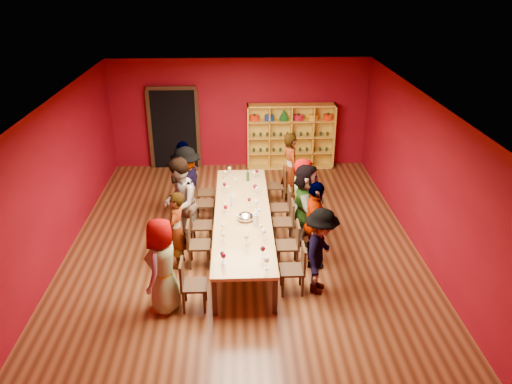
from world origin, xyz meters
TOP-DOWN VIEW (x-y plane):
  - room_shell at (0.00, 0.00)m, footprint 7.10×9.10m
  - tasting_table at (0.00, 0.00)m, footprint 1.10×4.50m
  - doorway at (-1.80, 4.43)m, footprint 1.40×0.17m
  - shelving_unit at (1.40, 4.32)m, footprint 2.40×0.40m
  - chair_person_left_0 at (-0.91, -1.95)m, footprint 0.42×0.42m
  - person_left_0 at (-1.32, -1.95)m, footprint 0.64×0.89m
  - chair_person_left_1 at (-0.91, -0.66)m, footprint 0.42×0.42m
  - person_left_1 at (-1.24, -0.66)m, footprint 0.50×0.62m
  - chair_person_left_2 at (-0.91, 0.11)m, footprint 0.42×0.42m
  - person_left_2 at (-1.24, 0.11)m, footprint 0.55×0.94m
  - chair_person_left_3 at (-0.91, 1.11)m, footprint 0.42×0.42m
  - person_left_3 at (-1.19, 1.11)m, footprint 0.65×1.19m
  - chair_person_left_4 at (-0.91, 1.68)m, footprint 0.42×0.42m
  - person_left_4 at (-1.27, 1.68)m, footprint 0.80×1.09m
  - chair_person_right_0 at (0.91, -1.57)m, footprint 0.42×0.42m
  - person_right_0 at (1.30, -1.57)m, footprint 0.76×1.10m
  - chair_person_right_1 at (0.91, -0.74)m, footprint 0.42×0.42m
  - person_right_1 at (1.32, -0.74)m, footprint 0.60×1.06m
  - chair_person_right_2 at (0.91, 0.17)m, footprint 0.42×0.42m
  - person_right_2 at (1.27, 0.17)m, footprint 0.56×1.60m
  - chair_person_right_3 at (0.91, 0.84)m, footprint 0.42×0.42m
  - person_right_3 at (1.30, 0.84)m, footprint 0.62×0.85m
  - chair_person_right_4 at (0.91, 2.00)m, footprint 0.42×0.42m
  - person_right_4 at (1.16, 2.00)m, footprint 0.61×0.73m
  - wine_glass_0 at (-0.27, 1.97)m, footprint 0.08×0.08m
  - wine_glass_1 at (0.27, 0.14)m, footprint 0.09×0.09m
  - wine_glass_2 at (0.33, -0.16)m, footprint 0.08×0.08m
  - wine_glass_3 at (0.14, 0.32)m, footprint 0.07×0.07m
  - wine_glass_4 at (0.32, -1.65)m, footprint 0.09×0.09m
  - wine_glass_5 at (-0.10, -0.40)m, footprint 0.07×0.07m
  - wine_glass_6 at (-0.34, -1.83)m, footprint 0.08×0.08m
  - wine_glass_7 at (-0.35, -1.10)m, footprint 0.07×0.07m
  - wine_glass_8 at (-0.33, -0.03)m, footprint 0.08×0.08m
  - wine_glass_9 at (0.32, 0.84)m, footprint 0.08×0.08m
  - wine_glass_10 at (-0.36, -0.77)m, footprint 0.08×0.08m
  - wine_glass_11 at (0.29, 1.72)m, footprint 0.08×0.08m
  - wine_glass_12 at (0.32, -0.81)m, footprint 0.07×0.07m
  - wine_glass_13 at (0.36, 1.80)m, footprint 0.08×0.08m
  - wine_glass_14 at (-0.37, 1.77)m, footprint 0.08×0.08m
  - wine_glass_15 at (-0.36, -1.74)m, footprint 0.08×0.08m
  - wine_glass_16 at (-0.31, 0.86)m, footprint 0.09×0.09m
  - wine_glass_17 at (-0.34, 0.10)m, footprint 0.07×0.07m
  - wine_glass_18 at (-0.13, 1.32)m, footprint 0.08×0.08m
  - wine_glass_19 at (0.36, -1.06)m, footprint 0.09×0.09m
  - wine_glass_20 at (0.28, 0.89)m, footprint 0.09×0.09m
  - wine_glass_21 at (-0.37, 1.07)m, footprint 0.08×0.08m
  - wine_glass_22 at (0.36, -2.00)m, footprint 0.09×0.09m
  - wine_glass_23 at (0.05, -1.23)m, footprint 0.09×0.09m
  - spittoon_bowl at (0.05, -0.31)m, footprint 0.32×0.32m
  - carafe_a at (-0.18, 0.34)m, footprint 0.10×0.10m
  - carafe_b at (0.24, -0.53)m, footprint 0.13×0.13m
  - wine_bottle at (0.15, 1.61)m, footprint 0.07×0.07m

SIDE VIEW (x-z plane):
  - chair_person_left_0 at x=-0.91m, z-range 0.05..0.94m
  - chair_person_left_1 at x=-0.91m, z-range 0.05..0.94m
  - chair_person_left_2 at x=-0.91m, z-range 0.05..0.94m
  - chair_person_left_3 at x=-0.91m, z-range 0.05..0.94m
  - chair_person_left_4 at x=-0.91m, z-range 0.05..0.94m
  - chair_person_right_0 at x=0.91m, z-range 0.05..0.94m
  - chair_person_right_1 at x=0.91m, z-range 0.05..0.94m
  - chair_person_right_2 at x=0.91m, z-range 0.05..0.94m
  - chair_person_right_3 at x=0.91m, z-range 0.05..0.94m
  - chair_person_right_4 at x=0.91m, z-range 0.05..0.94m
  - tasting_table at x=0.00m, z-range 0.32..1.07m
  - person_left_1 at x=-1.24m, z-range 0.00..1.51m
  - person_right_3 at x=1.30m, z-range 0.00..1.55m
  - person_right_0 at x=1.30m, z-range 0.00..1.58m
  - person_left_0 at x=-1.32m, z-range 0.00..1.65m
  - spittoon_bowl at x=0.05m, z-range 0.74..0.91m
  - person_left_4 at x=-1.27m, z-range 0.00..1.69m
  - person_right_2 at x=1.27m, z-range 0.00..1.70m
  - wine_bottle at x=0.15m, z-range 0.72..0.99m
  - person_right_1 at x=1.32m, z-range 0.00..1.71m
  - carafe_a at x=-0.18m, z-range 0.74..0.99m
  - person_left_3 at x=-1.19m, z-range 0.00..1.74m
  - person_right_4 at x=1.16m, z-range 0.00..1.74m
  - carafe_b at x=0.24m, z-range 0.74..1.02m
  - wine_glass_17 at x=-0.34m, z-range 0.79..0.97m
  - wine_glass_12 at x=0.32m, z-range 0.79..0.97m
  - wine_glass_3 at x=0.14m, z-range 0.79..0.97m
  - wine_glass_5 at x=-0.10m, z-range 0.79..0.97m
  - wine_glass_7 at x=-0.35m, z-range 0.79..0.97m
  - wine_glass_2 at x=0.33m, z-range 0.79..0.98m
  - wine_glass_9 at x=0.32m, z-range 0.79..0.98m
  - wine_glass_10 at x=-0.36m, z-range 0.79..0.98m
  - wine_glass_11 at x=0.29m, z-range 0.79..0.98m
  - wine_glass_15 at x=-0.36m, z-range 0.79..0.98m
  - wine_glass_13 at x=0.36m, z-range 0.79..0.99m
  - wine_glass_18 at x=-0.13m, z-range 0.79..0.99m
  - wine_glass_14 at x=-0.37m, z-range 0.79..0.99m
  - wine_glass_8 at x=-0.33m, z-range 0.79..0.99m
  - wine_glass_21 at x=-0.37m, z-range 0.79..0.99m
  - wine_glass_0 at x=-0.27m, z-range 0.80..1.00m
  - wine_glass_6 at x=-0.34m, z-range 0.80..1.01m
  - wine_glass_4 at x=0.32m, z-range 0.80..1.01m
  - wine_glass_16 at x=-0.31m, z-range 0.80..1.02m
  - wine_glass_23 at x=0.05m, z-range 0.80..1.02m
  - wine_glass_22 at x=0.36m, z-range 0.80..1.02m
  - wine_glass_19 at x=0.36m, z-range 0.80..1.02m
  - wine_glass_20 at x=0.28m, z-range 0.80..1.02m
  - wine_glass_1 at x=0.27m, z-range 0.80..1.02m
  - person_left_2 at x=-1.24m, z-range 0.00..1.87m
  - shelving_unit at x=1.40m, z-range 0.08..1.88m
  - doorway at x=-1.80m, z-range -0.03..2.27m
  - room_shell at x=0.00m, z-range -0.02..3.02m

